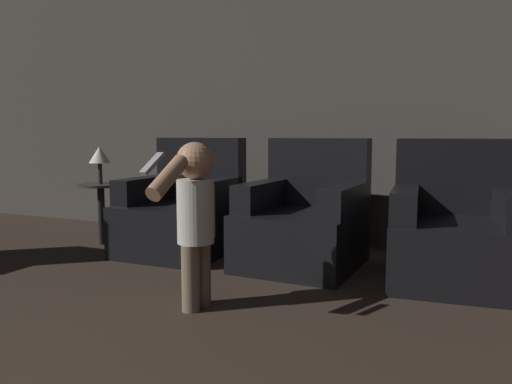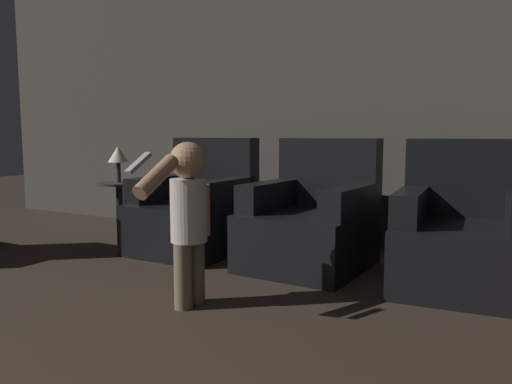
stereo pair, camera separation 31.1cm
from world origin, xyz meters
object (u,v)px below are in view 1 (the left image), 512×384
Objects in this scene: armchair_middle at (304,222)px; lamp at (100,156)px; armchair_left at (183,213)px; person_toddler at (195,212)px; armchair_right at (455,233)px.

lamp is (-1.82, -0.06, 0.46)m from armchair_middle.
armchair_left is 1.01× the size of person_toddler.
armchair_left and armchair_middle have the same top height.
armchair_middle is 1.88m from lamp.
armchair_right is (2.05, -0.00, 0.00)m from armchair_left.
armchair_left is 1.03m from armchair_middle.
armchair_left is 2.88× the size of lamp.
lamp is at bearing -175.73° from armchair_middle.
person_toddler is 1.91m from lamp.
armchair_middle is 0.98× the size of armchair_right.
armchair_left is 1.00× the size of armchair_middle.
armchair_left reaches higher than person_toddler.
armchair_right reaches higher than lamp.
lamp is at bearing 58.26° from person_toddler.
lamp is (-2.84, -0.06, 0.46)m from armchair_right.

